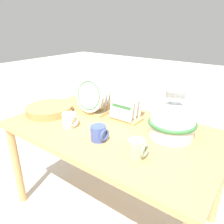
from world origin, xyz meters
TOP-DOWN VIEW (x-y plane):
  - ground_plane at (0.00, 0.00)m, footprint 14.00×14.00m
  - display_table at (0.00, 0.00)m, footprint 1.36×0.80m
  - ceramic_vase at (0.35, 0.12)m, footprint 0.28×0.28m
  - dish_rack_round_plates at (-0.26, 0.12)m, footprint 0.24×0.17m
  - dish_rack_square_plates at (-0.00, 0.16)m, footprint 0.21×0.15m
  - wicker_charger_stack at (-0.53, -0.07)m, footprint 0.34×0.34m
  - mug_cobalt_glaze at (0.04, -0.17)m, footprint 0.10×0.09m
  - mug_cream_glaze at (-0.23, -0.15)m, footprint 0.10×0.09m
  - mug_sage_glaze at (0.29, -0.18)m, footprint 0.10×0.09m

SIDE VIEW (x-z plane):
  - ground_plane at x=0.00m, z-range 0.00..0.00m
  - display_table at x=0.00m, z-range 0.27..0.97m
  - wicker_charger_stack at x=-0.53m, z-range 0.70..0.75m
  - mug_cobalt_glaze at x=0.04m, z-range 0.70..0.79m
  - mug_cream_glaze at x=-0.23m, z-range 0.70..0.79m
  - mug_sage_glaze at x=0.29m, z-range 0.70..0.79m
  - dish_rack_square_plates at x=0.00m, z-range 0.66..0.86m
  - dish_rack_round_plates at x=-0.26m, z-range 0.68..0.95m
  - ceramic_vase at x=0.35m, z-range 0.67..0.98m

